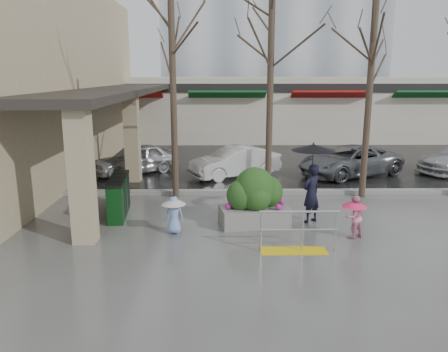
{
  "coord_description": "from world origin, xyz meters",
  "views": [
    {
      "loc": [
        -0.51,
        -11.04,
        4.17
      ],
      "look_at": [
        -0.35,
        1.26,
        1.3
      ],
      "focal_mm": 35.0,
      "sensor_mm": 36.0,
      "label": 1
    }
  ],
  "objects_px": {
    "woman": "(312,176)",
    "child_blue": "(174,211)",
    "planter": "(255,198)",
    "car_a": "(135,159)",
    "handrail": "(297,237)",
    "tree_west": "(172,45)",
    "news_boxes": "(119,196)",
    "tree_mideast": "(372,53)",
    "car_b": "(235,162)",
    "tree_midwest": "(271,41)",
    "child_pink": "(354,214)",
    "car_c": "(350,161)"
  },
  "relations": [
    {
      "from": "car_c",
      "to": "tree_mideast",
      "type": "bearing_deg",
      "value": -34.8
    },
    {
      "from": "woman",
      "to": "news_boxes",
      "type": "bearing_deg",
      "value": -44.09
    },
    {
      "from": "tree_midwest",
      "to": "car_a",
      "type": "xyz_separation_m",
      "value": [
        -5.31,
        3.85,
        -4.6
      ]
    },
    {
      "from": "news_boxes",
      "to": "car_a",
      "type": "height_order",
      "value": "car_a"
    },
    {
      "from": "tree_mideast",
      "to": "child_blue",
      "type": "height_order",
      "value": "tree_mideast"
    },
    {
      "from": "handrail",
      "to": "tree_west",
      "type": "bearing_deg",
      "value": 124.99
    },
    {
      "from": "child_pink",
      "to": "planter",
      "type": "height_order",
      "value": "planter"
    },
    {
      "from": "tree_west",
      "to": "child_pink",
      "type": "bearing_deg",
      "value": -37.93
    },
    {
      "from": "planter",
      "to": "car_a",
      "type": "height_order",
      "value": "planter"
    },
    {
      "from": "woman",
      "to": "planter",
      "type": "bearing_deg",
      "value": -29.33
    },
    {
      "from": "news_boxes",
      "to": "tree_mideast",
      "type": "bearing_deg",
      "value": 7.82
    },
    {
      "from": "car_b",
      "to": "car_c",
      "type": "distance_m",
      "value": 4.85
    },
    {
      "from": "woman",
      "to": "tree_midwest",
      "type": "bearing_deg",
      "value": -107.27
    },
    {
      "from": "tree_midwest",
      "to": "child_pink",
      "type": "relative_size",
      "value": 6.2
    },
    {
      "from": "tree_west",
      "to": "woman",
      "type": "relative_size",
      "value": 2.93
    },
    {
      "from": "news_boxes",
      "to": "planter",
      "type": "bearing_deg",
      "value": -18.85
    },
    {
      "from": "woman",
      "to": "planter",
      "type": "relative_size",
      "value": 1.13
    },
    {
      "from": "handrail",
      "to": "woman",
      "type": "distance_m",
      "value": 2.49
    },
    {
      "from": "tree_midwest",
      "to": "car_c",
      "type": "xyz_separation_m",
      "value": [
        3.82,
        3.28,
        -4.6
      ]
    },
    {
      "from": "child_pink",
      "to": "handrail",
      "type": "bearing_deg",
      "value": 2.89
    },
    {
      "from": "tree_mideast",
      "to": "child_blue",
      "type": "bearing_deg",
      "value": -150.38
    },
    {
      "from": "tree_mideast",
      "to": "news_boxes",
      "type": "bearing_deg",
      "value": -166.54
    },
    {
      "from": "woman",
      "to": "child_blue",
      "type": "relative_size",
      "value": 2.24
    },
    {
      "from": "tree_mideast",
      "to": "tree_west",
      "type": "bearing_deg",
      "value": -180.0
    },
    {
      "from": "tree_west",
      "to": "car_a",
      "type": "distance_m",
      "value": 6.25
    },
    {
      "from": "tree_midwest",
      "to": "news_boxes",
      "type": "height_order",
      "value": "tree_midwest"
    },
    {
      "from": "tree_west",
      "to": "tree_midwest",
      "type": "xyz_separation_m",
      "value": [
        3.2,
        0.0,
        0.15
      ]
    },
    {
      "from": "tree_west",
      "to": "woman",
      "type": "height_order",
      "value": "tree_west"
    },
    {
      "from": "car_b",
      "to": "handrail",
      "type": "bearing_deg",
      "value": -19.63
    },
    {
      "from": "tree_west",
      "to": "news_boxes",
      "type": "height_order",
      "value": "tree_west"
    },
    {
      "from": "tree_midwest",
      "to": "planter",
      "type": "bearing_deg",
      "value": -103.6
    },
    {
      "from": "planter",
      "to": "car_a",
      "type": "bearing_deg",
      "value": 124.49
    },
    {
      "from": "tree_midwest",
      "to": "child_blue",
      "type": "bearing_deg",
      "value": -129.47
    },
    {
      "from": "child_blue",
      "to": "woman",
      "type": "bearing_deg",
      "value": -165.78
    },
    {
      "from": "tree_mideast",
      "to": "child_pink",
      "type": "xyz_separation_m",
      "value": [
        -1.5,
        -3.9,
        -4.21
      ]
    },
    {
      "from": "planter",
      "to": "news_boxes",
      "type": "distance_m",
      "value": 4.15
    },
    {
      "from": "tree_midwest",
      "to": "tree_mideast",
      "type": "relative_size",
      "value": 1.08
    },
    {
      "from": "woman",
      "to": "child_blue",
      "type": "distance_m",
      "value": 4.01
    },
    {
      "from": "handrail",
      "to": "tree_west",
      "type": "distance_m",
      "value": 7.52
    },
    {
      "from": "tree_midwest",
      "to": "child_pink",
      "type": "height_order",
      "value": "tree_midwest"
    },
    {
      "from": "handrail",
      "to": "tree_west",
      "type": "xyz_separation_m",
      "value": [
        -3.36,
        4.8,
        4.71
      ]
    },
    {
      "from": "child_blue",
      "to": "car_b",
      "type": "xyz_separation_m",
      "value": [
        1.88,
        6.66,
        -0.0
      ]
    },
    {
      "from": "tree_west",
      "to": "woman",
      "type": "distance_m",
      "value": 6.16
    },
    {
      "from": "tree_west",
      "to": "child_pink",
      "type": "xyz_separation_m",
      "value": [
        5.0,
        -3.9,
        -4.44
      ]
    },
    {
      "from": "tree_midwest",
      "to": "child_blue",
      "type": "height_order",
      "value": "tree_midwest"
    },
    {
      "from": "tree_mideast",
      "to": "car_b",
      "type": "distance_m",
      "value": 6.81
    },
    {
      "from": "tree_west",
      "to": "tree_mideast",
      "type": "xyz_separation_m",
      "value": [
        6.5,
        0.0,
        -0.22
      ]
    },
    {
      "from": "tree_west",
      "to": "planter",
      "type": "bearing_deg",
      "value": -48.85
    },
    {
      "from": "car_b",
      "to": "tree_west",
      "type": "bearing_deg",
      "value": -62.92
    },
    {
      "from": "woman",
      "to": "car_b",
      "type": "distance_m",
      "value": 6.16
    }
  ]
}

